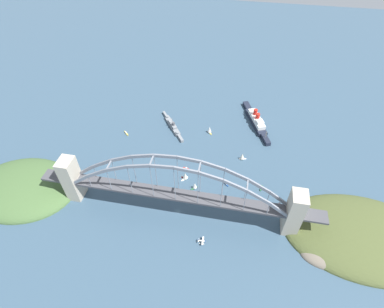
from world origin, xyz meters
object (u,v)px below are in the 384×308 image
at_px(small_boat_7, 261,188).
at_px(small_boat_8, 186,168).
at_px(ocean_liner, 256,120).
at_px(seaplane_taxiing_near_bridge, 202,241).
at_px(small_boat_1, 126,133).
at_px(small_boat_6, 210,130).
at_px(harbor_arch_bridge, 177,194).
at_px(small_boat_4, 185,176).
at_px(small_boat_2, 242,156).
at_px(naval_cruiser, 173,126).
at_px(small_boat_0, 226,183).
at_px(small_boat_3, 278,205).
at_px(channel_marker_buoy, 182,177).
at_px(small_boat_5, 195,186).

xyz_separation_m(small_boat_7, small_boat_8, (-91.24, 14.20, -0.06)).
height_order(ocean_liner, seaplane_taxiing_near_bridge, ocean_liner).
bearing_deg(small_boat_1, small_boat_6, 12.02).
height_order(harbor_arch_bridge, small_boat_6, harbor_arch_bridge).
bearing_deg(small_boat_4, small_boat_2, 35.42).
xyz_separation_m(naval_cruiser, small_boat_0, (84.67, -89.36, -2.22)).
xyz_separation_m(seaplane_taxiing_near_bridge, small_boat_0, (14.73, 78.89, -1.49)).
bearing_deg(small_boat_8, small_boat_1, 152.65).
xyz_separation_m(small_boat_0, small_boat_7, (41.11, 1.04, 0.07)).
bearing_deg(ocean_liner, naval_cruiser, -164.81).
bearing_deg(seaplane_taxiing_near_bridge, small_boat_3, 38.23).
bearing_deg(ocean_liner, channel_marker_buoy, -124.36).
xyz_separation_m(small_boat_1, small_boat_8, (94.52, -48.90, -0.10)).
height_order(small_boat_4, small_boat_7, small_boat_4).
bearing_deg(small_boat_0, small_boat_7, 1.44).
relative_size(naval_cruiser, seaplane_taxiing_near_bridge, 6.63).
xyz_separation_m(small_boat_7, channel_marker_buoy, (-93.00, -0.56, 0.31)).
height_order(small_boat_3, small_boat_5, small_boat_5).
height_order(harbor_arch_bridge, small_boat_2, harbor_arch_bridge).
height_order(small_boat_6, small_boat_7, small_boat_6).
xyz_separation_m(small_boat_4, small_boat_8, (-2.39, 16.17, -4.23)).
relative_size(harbor_arch_bridge, channel_marker_buoy, 106.42).
height_order(naval_cruiser, seaplane_taxiing_near_bridge, naval_cruiser).
bearing_deg(small_boat_4, small_boat_1, 146.12).
bearing_deg(channel_marker_buoy, small_boat_0, -0.53).
relative_size(small_boat_0, small_boat_5, 0.85).
height_order(naval_cruiser, small_boat_8, naval_cruiser).
bearing_deg(small_boat_2, small_boat_3, -55.89).
distance_m(harbor_arch_bridge, small_boat_1, 151.08).
bearing_deg(small_boat_2, naval_cruiser, 155.87).
height_order(harbor_arch_bridge, small_boat_4, harbor_arch_bridge).
distance_m(small_boat_7, channel_marker_buoy, 93.00).
relative_size(harbor_arch_bridge, small_boat_7, 32.74).
bearing_deg(small_boat_3, small_boat_7, 130.98).
xyz_separation_m(seaplane_taxiing_near_bridge, small_boat_1, (-129.91, 143.02, -1.38)).
bearing_deg(small_boat_5, harbor_arch_bridge, -109.62).
bearing_deg(small_boat_7, small_boat_3, -49.02).
height_order(small_boat_0, small_boat_2, small_boat_2).
xyz_separation_m(small_boat_5, small_boat_8, (-15.98, 28.13, -3.84)).
relative_size(small_boat_3, small_boat_7, 1.12).
relative_size(small_boat_4, small_boat_7, 1.20).
height_order(small_boat_2, small_boat_8, small_boat_2).
height_order(seaplane_taxiing_near_bridge, channel_marker_buoy, seaplane_taxiing_near_bridge).
distance_m(seaplane_taxiing_near_bridge, small_boat_7, 97.51).
distance_m(naval_cruiser, small_boat_1, 65.10).
xyz_separation_m(ocean_liner, small_boat_1, (-174.87, -56.44, -4.44)).
xyz_separation_m(small_boat_0, small_boat_4, (-47.73, -0.94, 4.25)).
bearing_deg(naval_cruiser, small_boat_2, -24.13).
relative_size(small_boat_5, small_boat_6, 0.86).
bearing_deg(small_boat_1, seaplane_taxiing_near_bridge, -47.75).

